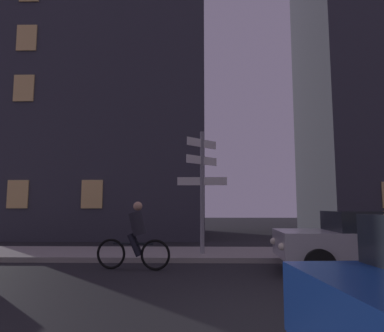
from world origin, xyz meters
TOP-DOWN VIEW (x-y plane):
  - ground_plane at (0.00, 0.00)m, footprint 80.00×80.00m
  - sidewalk_kerb at (0.00, 6.25)m, footprint 40.00×2.53m
  - signpost at (-0.89, 5.87)m, footprint 1.47×0.91m
  - car_near_left at (2.85, 3.66)m, footprint 4.14×2.06m
  - cyclist at (-2.51, 4.02)m, footprint 1.81×0.38m
  - building_left_block at (-5.52, 13.79)m, footprint 9.54×7.18m
  - building_right_block at (9.46, 14.94)m, footprint 8.32×6.67m

SIDE VIEW (x-z plane):
  - ground_plane at x=0.00m, z-range 0.00..0.00m
  - sidewalk_kerb at x=0.00m, z-range 0.00..0.14m
  - car_near_left at x=2.85m, z-range 0.05..1.44m
  - cyclist at x=-2.51m, z-range -0.06..1.55m
  - signpost at x=-0.89m, z-range 0.44..4.03m
  - building_left_block at x=-5.52m, z-range 0.00..14.66m
  - building_right_block at x=9.46m, z-range 0.00..16.34m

